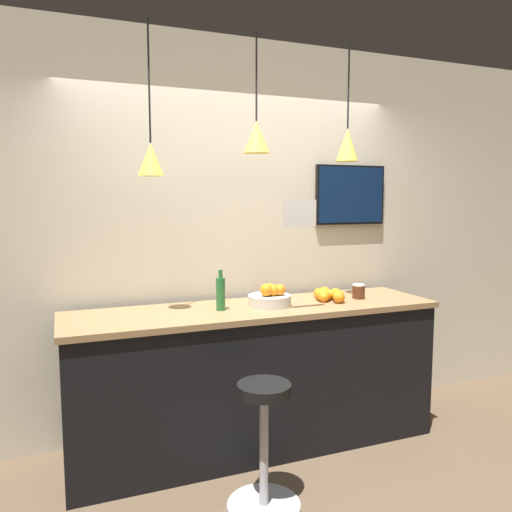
# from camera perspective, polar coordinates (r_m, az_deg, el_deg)

# --- Properties ---
(ground_plane) EXTENTS (14.00, 14.00, 0.00)m
(ground_plane) POSITION_cam_1_polar(r_m,az_deg,el_deg) (3.18, 5.51, -26.42)
(ground_plane) COLOR brown
(back_wall) EXTENTS (8.00, 0.06, 2.90)m
(back_wall) POSITION_cam_1_polar(r_m,az_deg,el_deg) (3.78, -2.46, 2.29)
(back_wall) COLOR beige
(back_wall) RESTS_ON ground_plane
(service_counter) EXTENTS (2.56, 0.66, 0.99)m
(service_counter) POSITION_cam_1_polar(r_m,az_deg,el_deg) (3.57, 0.00, -13.62)
(service_counter) COLOR black
(service_counter) RESTS_ON ground_plane
(bar_stool) EXTENTS (0.42, 0.42, 0.72)m
(bar_stool) POSITION_cam_1_polar(r_m,az_deg,el_deg) (2.94, 0.91, -19.78)
(bar_stool) COLOR #B7B7BC
(bar_stool) RESTS_ON ground_plane
(fruit_bowl) EXTENTS (0.30, 0.30, 0.16)m
(fruit_bowl) POSITION_cam_1_polar(r_m,az_deg,el_deg) (3.44, 1.62, -4.78)
(fruit_bowl) COLOR beige
(fruit_bowl) RESTS_ON service_counter
(orange_pile) EXTENTS (0.21, 0.30, 0.09)m
(orange_pile) POSITION_cam_1_polar(r_m,az_deg,el_deg) (3.67, 8.30, -4.43)
(orange_pile) COLOR orange
(orange_pile) RESTS_ON service_counter
(juice_bottle) EXTENTS (0.06, 0.06, 0.27)m
(juice_bottle) POSITION_cam_1_polar(r_m,az_deg,el_deg) (3.31, -4.06, -4.25)
(juice_bottle) COLOR #286B33
(juice_bottle) RESTS_ON service_counter
(spread_jar) EXTENTS (0.09, 0.09, 0.11)m
(spread_jar) POSITION_cam_1_polar(r_m,az_deg,el_deg) (3.78, 11.65, -3.98)
(spread_jar) COLOR #562D19
(spread_jar) RESTS_ON service_counter
(pendant_lamp_left) EXTENTS (0.16, 0.16, 0.93)m
(pendant_lamp_left) POSITION_cam_1_polar(r_m,az_deg,el_deg) (3.17, -11.93, 10.90)
(pendant_lamp_left) COLOR black
(pendant_lamp_middle) EXTENTS (0.17, 0.17, 0.77)m
(pendant_lamp_middle) POSITION_cam_1_polar(r_m,az_deg,el_deg) (3.37, 0.05, 13.50)
(pendant_lamp_middle) COLOR black
(pendant_lamp_right) EXTENTS (0.16, 0.16, 0.81)m
(pendant_lamp_right) POSITION_cam_1_polar(r_m,az_deg,el_deg) (3.68, 10.40, 12.44)
(pendant_lamp_right) COLOR black
(mounted_tv) EXTENTS (0.62, 0.04, 0.48)m
(mounted_tv) POSITION_cam_1_polar(r_m,az_deg,el_deg) (4.14, 10.73, 6.87)
(mounted_tv) COLOR black
(hanging_menu_board) EXTENTS (0.24, 0.01, 0.17)m
(hanging_menu_board) POSITION_cam_1_polar(r_m,az_deg,el_deg) (3.20, 4.96, 4.90)
(hanging_menu_board) COLOR white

